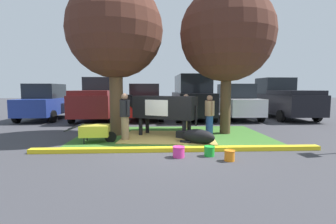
{
  "coord_description": "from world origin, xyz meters",
  "views": [
    {
      "loc": [
        -0.39,
        -7.17,
        1.75
      ],
      "look_at": [
        0.06,
        1.85,
        0.9
      ],
      "focal_mm": 26.47,
      "sensor_mm": 36.0,
      "label": 1
    }
  ],
  "objects_px": {
    "cow_holstein": "(162,108)",
    "sedan_blue": "(46,102)",
    "calf_lying": "(197,137)",
    "wheelbarrow": "(96,131)",
    "bucket_green": "(209,151)",
    "shade_tree_right": "(227,35)",
    "hatchback_white": "(235,102)",
    "pickup_truck_black": "(281,99)",
    "person_handler": "(125,115)",
    "person_visitor_far": "(210,115)",
    "shade_tree_left": "(115,31)",
    "sedan_red": "(145,102)",
    "pickup_truck_maroon": "(99,100)",
    "bucket_pink": "(179,152)",
    "person_visitor_near": "(186,110)",
    "bucket_orange": "(230,155)",
    "suv_black": "(192,97)"
  },
  "relations": [
    {
      "from": "calf_lying",
      "to": "wheelbarrow",
      "type": "xyz_separation_m",
      "value": [
        -3.25,
        0.34,
        0.15
      ]
    },
    {
      "from": "cow_holstein",
      "to": "calf_lying",
      "type": "height_order",
      "value": "cow_holstein"
    },
    {
      "from": "person_handler",
      "to": "person_visitor_far",
      "type": "xyz_separation_m",
      "value": [
        2.98,
        0.52,
        -0.05
      ]
    },
    {
      "from": "shade_tree_right",
      "to": "wheelbarrow",
      "type": "relative_size",
      "value": 3.47
    },
    {
      "from": "sedan_blue",
      "to": "suv_black",
      "type": "distance_m",
      "value": 8.34
    },
    {
      "from": "shade_tree_left",
      "to": "bucket_green",
      "type": "bearing_deg",
      "value": -47.26
    },
    {
      "from": "shade_tree_right",
      "to": "hatchback_white",
      "type": "bearing_deg",
      "value": 67.64
    },
    {
      "from": "bucket_green",
      "to": "pickup_truck_maroon",
      "type": "distance_m",
      "value": 9.52
    },
    {
      "from": "shade_tree_right",
      "to": "person_visitor_near",
      "type": "xyz_separation_m",
      "value": [
        -1.39,
        1.19,
        -2.96
      ]
    },
    {
      "from": "calf_lying",
      "to": "cow_holstein",
      "type": "bearing_deg",
      "value": 129.86
    },
    {
      "from": "person_visitor_near",
      "to": "shade_tree_left",
      "type": "bearing_deg",
      "value": -155.5
    },
    {
      "from": "calf_lying",
      "to": "pickup_truck_maroon",
      "type": "height_order",
      "value": "pickup_truck_maroon"
    },
    {
      "from": "person_visitor_far",
      "to": "sedan_red",
      "type": "relative_size",
      "value": 0.34
    },
    {
      "from": "shade_tree_right",
      "to": "person_visitor_near",
      "type": "height_order",
      "value": "shade_tree_right"
    },
    {
      "from": "shade_tree_right",
      "to": "person_visitor_near",
      "type": "distance_m",
      "value": 3.48
    },
    {
      "from": "hatchback_white",
      "to": "person_visitor_far",
      "type": "bearing_deg",
      "value": -116.87
    },
    {
      "from": "bucket_green",
      "to": "sedan_red",
      "type": "height_order",
      "value": "sedan_red"
    },
    {
      "from": "wheelbarrow",
      "to": "sedan_red",
      "type": "height_order",
      "value": "sedan_red"
    },
    {
      "from": "bucket_pink",
      "to": "bucket_orange",
      "type": "xyz_separation_m",
      "value": [
        1.21,
        -0.38,
        -0.01
      ]
    },
    {
      "from": "wheelbarrow",
      "to": "bucket_green",
      "type": "xyz_separation_m",
      "value": [
        3.34,
        -1.76,
        -0.25
      ]
    },
    {
      "from": "shade_tree_left",
      "to": "person_handler",
      "type": "relative_size",
      "value": 3.52
    },
    {
      "from": "calf_lying",
      "to": "pickup_truck_black",
      "type": "xyz_separation_m",
      "value": [
        6.25,
        6.83,
        0.88
      ]
    },
    {
      "from": "pickup_truck_maroon",
      "to": "suv_black",
      "type": "relative_size",
      "value": 1.17
    },
    {
      "from": "shade_tree_right",
      "to": "calf_lying",
      "type": "bearing_deg",
      "value": -128.52
    },
    {
      "from": "person_visitor_far",
      "to": "calf_lying",
      "type": "bearing_deg",
      "value": -119.29
    },
    {
      "from": "person_visitor_near",
      "to": "wheelbarrow",
      "type": "height_order",
      "value": "person_visitor_near"
    },
    {
      "from": "bucket_green",
      "to": "sedan_blue",
      "type": "height_order",
      "value": "sedan_blue"
    },
    {
      "from": "pickup_truck_maroon",
      "to": "bucket_green",
      "type": "bearing_deg",
      "value": -60.42
    },
    {
      "from": "calf_lying",
      "to": "sedan_blue",
      "type": "bearing_deg",
      "value": 138.26
    },
    {
      "from": "sedan_red",
      "to": "bucket_pink",
      "type": "bearing_deg",
      "value": -81.53
    },
    {
      "from": "cow_holstein",
      "to": "bucket_green",
      "type": "bearing_deg",
      "value": -66.69
    },
    {
      "from": "pickup_truck_maroon",
      "to": "hatchback_white",
      "type": "xyz_separation_m",
      "value": [
        7.91,
        -0.37,
        -0.13
      ]
    },
    {
      "from": "shade_tree_right",
      "to": "sedan_red",
      "type": "height_order",
      "value": "shade_tree_right"
    },
    {
      "from": "bucket_pink",
      "to": "shade_tree_right",
      "type": "bearing_deg",
      "value": 56.88
    },
    {
      "from": "cow_holstein",
      "to": "sedan_blue",
      "type": "bearing_deg",
      "value": 139.92
    },
    {
      "from": "bucket_pink",
      "to": "pickup_truck_maroon",
      "type": "distance_m",
      "value": 9.21
    },
    {
      "from": "hatchback_white",
      "to": "calf_lying",
      "type": "bearing_deg",
      "value": -117.31
    },
    {
      "from": "hatchback_white",
      "to": "pickup_truck_black",
      "type": "height_order",
      "value": "pickup_truck_black"
    },
    {
      "from": "person_visitor_far",
      "to": "shade_tree_left",
      "type": "bearing_deg",
      "value": 171.39
    },
    {
      "from": "person_visitor_far",
      "to": "cow_holstein",
      "type": "bearing_deg",
      "value": 175.57
    },
    {
      "from": "bucket_green",
      "to": "sedan_blue",
      "type": "relative_size",
      "value": 0.07
    },
    {
      "from": "person_handler",
      "to": "hatchback_white",
      "type": "xyz_separation_m",
      "value": [
        5.66,
        5.8,
        0.13
      ]
    },
    {
      "from": "wheelbarrow",
      "to": "sedan_blue",
      "type": "height_order",
      "value": "sedan_blue"
    },
    {
      "from": "cow_holstein",
      "to": "calf_lying",
      "type": "xyz_separation_m",
      "value": [
        1.08,
        -1.29,
        -0.83
      ]
    },
    {
      "from": "person_handler",
      "to": "bucket_green",
      "type": "distance_m",
      "value": 3.26
    },
    {
      "from": "person_visitor_far",
      "to": "pickup_truck_black",
      "type": "xyz_separation_m",
      "value": [
        5.6,
        5.67,
        0.31
      ]
    },
    {
      "from": "calf_lying",
      "to": "pickup_truck_maroon",
      "type": "relative_size",
      "value": 0.23
    },
    {
      "from": "person_visitor_near",
      "to": "bucket_green",
      "type": "distance_m",
      "value": 4.42
    },
    {
      "from": "shade_tree_left",
      "to": "sedan_blue",
      "type": "relative_size",
      "value": 1.27
    },
    {
      "from": "shade_tree_left",
      "to": "wheelbarrow",
      "type": "xyz_separation_m",
      "value": [
        -0.48,
        -1.34,
        -3.46
      ]
    }
  ]
}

